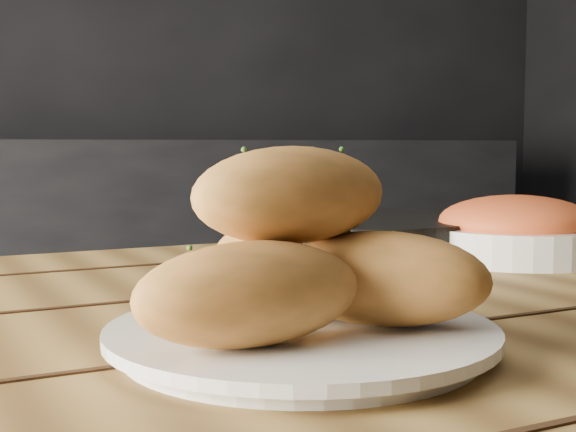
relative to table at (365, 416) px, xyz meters
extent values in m
cube|color=black|center=(0.17, 2.10, 0.70)|extent=(4.00, 0.04, 2.70)
cube|color=black|center=(0.17, 1.80, -0.20)|extent=(2.80, 0.60, 0.90)
cube|color=olive|center=(0.00, 0.00, 0.08)|extent=(1.38, 0.91, 0.04)
cylinder|color=white|center=(-0.13, -0.12, 0.11)|extent=(0.24, 0.24, 0.01)
cylinder|color=white|center=(-0.13, -0.12, 0.12)|extent=(0.26, 0.26, 0.01)
ellipsoid|color=#C87937|center=(-0.18, -0.15, 0.15)|extent=(0.15, 0.07, 0.06)
ellipsoid|color=#C87937|center=(-0.08, -0.14, 0.15)|extent=(0.15, 0.15, 0.06)
ellipsoid|color=#C87937|center=(-0.13, -0.07, 0.15)|extent=(0.09, 0.15, 0.06)
ellipsoid|color=#C87937|center=(-0.14, -0.12, 0.21)|extent=(0.15, 0.08, 0.06)
cylinder|color=black|center=(0.18, 0.29, 0.12)|extent=(0.30, 0.30, 0.03)
cylinder|color=black|center=(0.18, 0.29, 0.14)|extent=(0.31, 0.31, 0.02)
cube|color=black|center=(0.39, 0.36, 0.13)|extent=(0.14, 0.07, 0.01)
cylinder|color=white|center=(0.31, 0.15, 0.12)|extent=(0.22, 0.22, 0.04)
ellipsoid|color=#CE6424|center=(0.31, 0.15, 0.15)|extent=(0.19, 0.19, 0.07)
camera|label=1|loc=(-0.38, -0.58, 0.24)|focal=50.00mm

